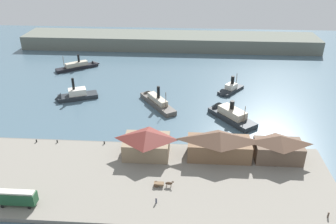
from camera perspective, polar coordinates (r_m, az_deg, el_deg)
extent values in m
plane|color=#476070|center=(118.73, -3.10, -4.71)|extent=(320.00, 320.00, 0.00)
cube|color=gray|center=(100.58, -4.58, -11.07)|extent=(110.00, 36.00, 1.20)
cube|color=#666159|center=(115.45, -3.31, -5.45)|extent=(110.00, 0.80, 1.00)
cube|color=#847056|center=(108.11, -3.56, -5.74)|extent=(14.03, 10.39, 5.66)
pyramid|color=maroon|center=(105.85, -3.63, -3.81)|extent=(14.31, 10.91, 2.83)
cube|color=brown|center=(107.93, 8.43, -6.02)|extent=(19.27, 8.77, 5.85)
pyramid|color=brown|center=(105.58, 8.59, -4.01)|extent=(19.66, 9.21, 2.99)
cube|color=brown|center=(110.92, 17.79, -6.18)|extent=(14.16, 8.18, 5.79)
pyramid|color=brown|center=(108.77, 18.10, -4.36)|extent=(14.44, 8.59, 2.51)
cube|color=#1E4C2D|center=(97.69, -23.83, -12.87)|extent=(10.10, 2.71, 3.04)
cube|color=beige|center=(96.62, -24.03, -12.05)|extent=(9.70, 1.90, 0.50)
cylinder|color=black|center=(98.32, -21.39, -13.52)|extent=(0.90, 0.18, 0.90)
cylinder|color=black|center=(96.52, -22.03, -14.54)|extent=(0.90, 0.18, 0.90)
cylinder|color=black|center=(101.36, -25.11, -12.98)|extent=(0.90, 0.18, 0.90)
cylinder|color=black|center=(99.62, -25.81, -13.95)|extent=(0.90, 0.18, 0.90)
cube|color=brown|center=(96.51, -1.53, -11.80)|extent=(2.72, 1.34, 0.50)
cylinder|color=#4C3828|center=(97.25, -1.98, -11.64)|extent=(1.20, 0.10, 1.20)
cylinder|color=#4C3828|center=(96.22, -2.06, -12.14)|extent=(1.20, 0.10, 1.20)
ellipsoid|color=#473323|center=(96.17, 0.14, -11.75)|extent=(2.00, 0.70, 0.90)
ellipsoid|color=#473323|center=(95.78, 0.81, -11.53)|extent=(0.70, 0.32, 0.44)
cylinder|color=#473323|center=(96.68, 0.51, -11.97)|extent=(0.16, 0.16, 1.00)
cylinder|color=#473323|center=(96.37, 0.50, -12.12)|extent=(0.16, 0.16, 1.00)
cylinder|color=#473323|center=(96.74, -0.21, -11.94)|extent=(0.16, 0.16, 1.00)
cylinder|color=#473323|center=(96.43, -0.23, -12.09)|extent=(0.16, 0.16, 1.00)
cylinder|color=#4C3D33|center=(96.17, 25.06, -15.23)|extent=(0.42, 0.42, 1.43)
sphere|color=#CCA889|center=(95.63, 25.16, -14.85)|extent=(0.26, 0.26, 0.26)
cylinder|color=#33384C|center=(91.52, -1.98, -14.50)|extent=(0.43, 0.43, 1.45)
sphere|color=#CCA889|center=(90.94, -1.99, -14.10)|extent=(0.27, 0.27, 0.27)
cylinder|color=black|center=(123.26, -21.00, -4.50)|extent=(0.44, 0.44, 0.90)
cylinder|color=black|center=(120.69, -17.91, -4.66)|extent=(0.44, 0.44, 0.90)
cylinder|color=black|center=(116.18, -10.53, -5.01)|extent=(0.44, 0.44, 0.90)
cube|color=#514C47|center=(141.67, -1.73, 1.40)|extent=(16.68, 21.51, 1.94)
cone|color=#514C47|center=(150.84, -3.80, 3.04)|extent=(5.85, 5.79, 4.29)
cube|color=#B2A893|center=(140.80, -1.74, 2.14)|extent=(9.32, 11.77, 2.08)
cylinder|color=black|center=(138.72, -1.61, 3.32)|extent=(1.25, 1.25, 4.87)
cylinder|color=brown|center=(134.40, -0.36, 1.98)|extent=(0.24, 0.24, 6.80)
cube|color=black|center=(188.22, -14.88, 7.15)|extent=(20.28, 16.25, 1.57)
cone|color=black|center=(191.30, -11.79, 7.82)|extent=(5.54, 5.59, 4.09)
cube|color=#B2A893|center=(187.62, -14.95, 7.68)|extent=(11.15, 9.19, 2.13)
cylinder|color=black|center=(187.05, -14.63, 8.64)|extent=(1.12, 1.12, 3.91)
cylinder|color=brown|center=(185.35, -16.94, 7.89)|extent=(0.24, 0.24, 6.48)
cube|color=#23282D|center=(153.06, -14.73, 2.50)|extent=(17.52, 11.63, 1.79)
cone|color=#23282D|center=(152.96, -17.80, 2.04)|extent=(4.73, 5.91, 5.16)
cube|color=silver|center=(152.15, -14.83, 3.27)|extent=(8.31, 6.72, 2.74)
cylinder|color=black|center=(150.64, -15.47, 4.54)|extent=(1.08, 1.08, 4.97)
cube|color=#23282D|center=(132.89, 10.54, -0.94)|extent=(17.89, 20.20, 1.96)
cone|color=#23282D|center=(139.36, 7.67, 0.69)|extent=(7.05, 6.64, 6.09)
cube|color=#B2A893|center=(131.81, 10.63, -0.05)|extent=(10.78, 11.84, 2.72)
cylinder|color=black|center=(130.82, 10.59, 1.18)|extent=(1.69, 1.69, 3.14)
cylinder|color=brown|center=(127.28, 12.59, -0.36)|extent=(0.24, 0.24, 6.38)
cube|color=#23282D|center=(157.56, 10.38, 3.61)|extent=(12.72, 14.25, 1.36)
cone|color=#23282D|center=(152.08, 8.97, 2.84)|extent=(5.24, 4.87, 4.68)
cube|color=silver|center=(156.85, 10.44, 4.22)|extent=(5.98, 6.20, 2.27)
cylinder|color=black|center=(156.34, 10.67, 5.27)|extent=(1.53, 1.53, 3.48)
cylinder|color=brown|center=(159.49, 11.31, 5.29)|extent=(0.24, 0.24, 6.14)
cube|color=#60665B|center=(218.31, 0.28, 11.70)|extent=(180.00, 24.00, 8.00)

